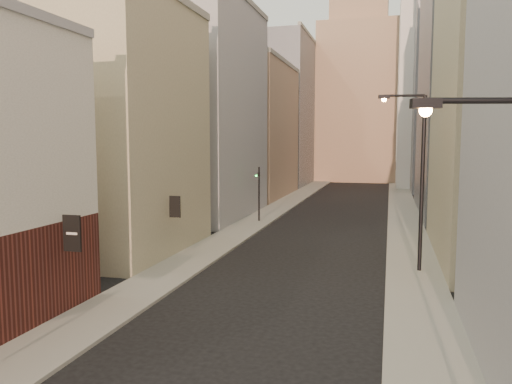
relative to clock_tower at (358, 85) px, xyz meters
name	(u,v)px	position (x,y,z in m)	size (l,w,h in m)	color
sidewalk_left	(289,201)	(-5.50, -37.00, -17.56)	(3.00, 140.00, 0.15)	gray
sidewalk_right	(402,205)	(7.50, -37.00, -17.56)	(3.00, 140.00, 0.15)	gray
left_bldg_beige	(120,130)	(-11.00, -66.00, -9.63)	(8.00, 12.00, 16.00)	tan
left_bldg_grey	(207,113)	(-11.00, -50.00, -7.63)	(8.00, 16.00, 20.00)	#A2A2A7
left_bldg_tan	(256,132)	(-11.00, -32.00, -9.13)	(8.00, 18.00, 17.00)	#9E7E64
left_bldg_wingrid	(287,113)	(-11.00, -12.00, -5.63)	(8.00, 20.00, 24.00)	gray
right_bldg_beige	(512,96)	(13.00, -62.00, -7.63)	(8.00, 16.00, 20.00)	tan
right_bldg_wingrid	(466,82)	(13.00, -42.00, -4.63)	(8.00, 20.00, 26.00)	gray
highrise	(486,15)	(19.00, -14.00, 8.02)	(21.00, 23.00, 51.20)	gray
clock_tower	(358,85)	(0.00, 0.00, 0.00)	(14.00, 14.00, 44.90)	#9E7E64
white_tower	(426,66)	(11.00, -14.00, 0.97)	(8.00, 8.00, 41.50)	silver
streetlamp_near	(511,301)	(8.14, -86.09, -13.04)	(2.08, 0.65, 8.05)	black
streetlamp_mid	(418,172)	(7.54, -66.73, -12.03)	(2.55, 0.68, 9.81)	black
traffic_light_left	(259,183)	(-5.22, -52.31, -14.07)	(0.60, 0.54, 5.00)	black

